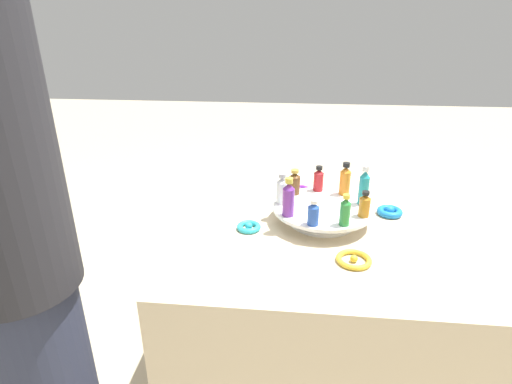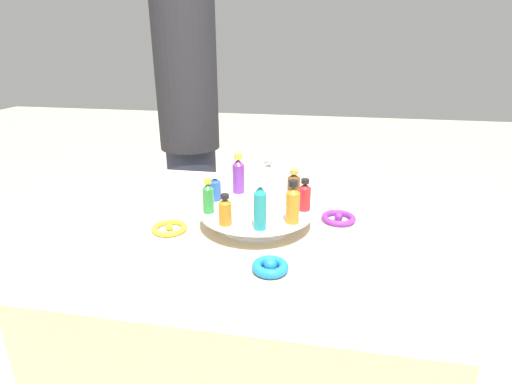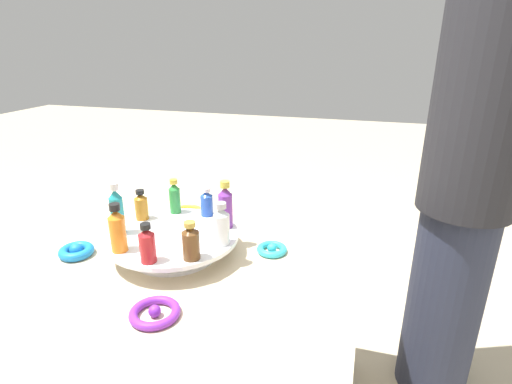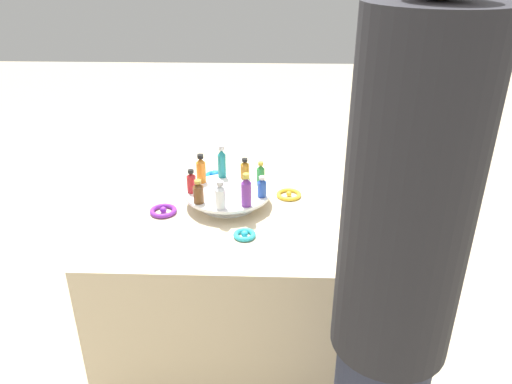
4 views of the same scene
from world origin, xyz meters
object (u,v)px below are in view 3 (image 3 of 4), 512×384
Objects in this scene: ribbon_bow_teal at (272,249)px; bottle_orange at (117,230)px; bottle_green at (175,197)px; ribbon_bow_blue at (76,251)px; bottle_teal at (117,211)px; bottle_purple at (226,206)px; person_figure at (471,166)px; display_stand at (174,241)px; bottle_brown at (191,242)px; bottle_clear at (222,225)px; bottle_amber at (141,206)px; ribbon_bow_purple at (155,312)px; bottle_blue at (207,203)px; bottle_red at (147,244)px; ribbon_bow_gold at (188,212)px.

bottle_orange is at bearing 120.68° from ribbon_bow_teal.
bottle_orange reaches higher than bottle_green.
bottle_green is 1.14× the size of ribbon_bow_blue.
bottle_purple is (0.12, -0.26, -0.00)m from bottle_teal.
person_figure is at bearing -60.75° from bottle_teal.
bottle_brown reaches higher than display_stand.
ribbon_bow_blue is (-0.07, 0.39, -0.10)m from bottle_clear.
bottle_amber is 0.80× the size of bottle_clear.
bottle_teal reaches higher than display_stand.
bottle_brown is 0.10m from bottle_clear.
bottle_clear reaches higher than bottle_brown.
bottle_purple reaches higher than bottle_orange.
display_stand is 0.26m from ribbon_bow_blue.
bottle_clear is at bearing -125.62° from bottle_green.
bottle_teal is 1.07× the size of bottle_purple.
person_figure is at bearing -53.23° from ribbon_bow_teal.
bottle_amber is at bearing -6.86° from person_figure.
ribbon_bow_purple is (-0.24, 0.06, -0.10)m from bottle_clear.
bottle_blue is 0.80× the size of ribbon_bow_purple.
bottle_purple is at bearing -55.62° from display_stand.
bottle_brown is 0.05× the size of person_figure.
bottle_teal reaches higher than bottle_orange.
bottle_red is 0.42m from ribbon_bow_gold.
bottle_amber is at bearing 64.38° from display_stand.
bottle_orange reaches higher than ribbon_bow_teal.
bottle_amber is 0.92× the size of bottle_red.
bottle_clear reaches higher than ribbon_bow_purple.
bottle_orange reaches higher than display_stand.
bottle_amber is at bearing 74.38° from bottle_clear.
bottle_brown is 0.71× the size of bottle_purple.
bottle_green is 0.79× the size of bottle_purple.
bottle_green is at bearing -45.62° from bottle_amber.
bottle_blue is 0.19m from bottle_clear.
person_figure reaches higher than bottle_purple.
bottle_red is at bearing -103.48° from ribbon_bow_blue.
bottle_amber is at bearing -5.62° from bottle_teal.
ribbon_bow_blue is at bearing 112.27° from bottle_teal.
bottle_amber is 0.97× the size of ribbon_bow_blue.
bottle_teal reaches higher than bottle_brown.
ribbon_bow_teal is at bearing 5.24° from person_figure.
display_stand is at bearing -72.05° from ribbon_bow_blue.
bottle_amber is 0.83× the size of ribbon_bow_purple.
bottle_brown is 0.91m from person_figure.
ribbon_bow_blue is at bearing 77.77° from bottle_orange.
person_figure reaches higher than bottle_clear.
bottle_amber is 0.63× the size of bottle_teal.
bottle_orange reaches higher than ribbon_bow_gold.
bottle_brown reaches higher than bottle_amber.
bottle_purple reaches higher than bottle_clear.
ribbon_bow_blue is at bearing 107.95° from ribbon_bow_teal.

